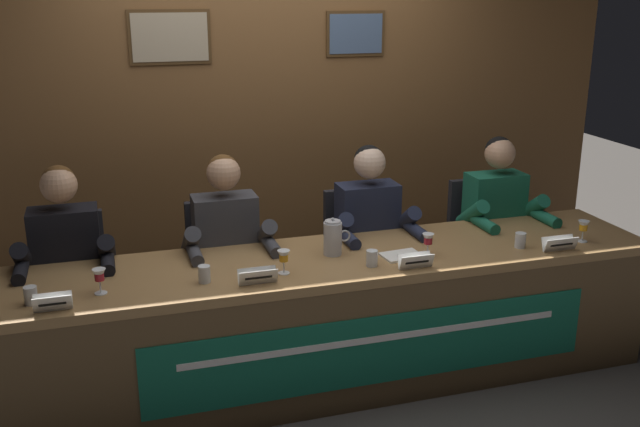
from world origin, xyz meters
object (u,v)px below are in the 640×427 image
at_px(panelist_far_left, 67,264).
at_px(chair_far_right, 482,250).
at_px(panelist_far_right, 500,220).
at_px(document_stack_center_right, 402,255).
at_px(water_cup_far_left, 31,296).
at_px(nameplate_center_right, 416,261).
at_px(panelist_center_left, 228,247).
at_px(juice_glass_far_left, 99,277).
at_px(conference_table, 327,305).
at_px(juice_glass_far_right, 583,227).
at_px(water_cup_center_right, 372,259).
at_px(chair_far_left, 73,297).
at_px(chair_center_right, 360,264).
at_px(panelist_center_right, 372,233).
at_px(juice_glass_center_left, 284,258).
at_px(nameplate_center_left, 258,276).
at_px(water_pitcher_central, 333,238).
at_px(juice_glass_center_right, 428,240).
at_px(nameplate_far_left, 53,303).
at_px(chair_center_left, 224,280).
at_px(nameplate_far_right, 560,244).
at_px(water_cup_center_left, 204,275).
at_px(water_cup_far_right, 520,241).

xyz_separation_m(panelist_far_left, chair_far_right, (2.60, 0.20, -0.28)).
height_order(panelist_far_right, document_stack_center_right, panelist_far_right).
bearing_deg(water_cup_far_left, nameplate_center_right, -3.31).
bearing_deg(panelist_center_left, juice_glass_far_left, -144.44).
bearing_deg(conference_table, juice_glass_far_right, -2.76).
bearing_deg(panelist_far_right, water_cup_center_right, -153.28).
distance_m(chair_far_left, panelist_center_left, 0.93).
bearing_deg(chair_center_right, water_cup_center_right, -105.74).
bearing_deg(water_cup_center_right, panelist_far_left, 160.45).
xyz_separation_m(panelist_center_left, water_cup_center_right, (0.66, -0.54, 0.05)).
height_order(conference_table, panelist_center_right, panelist_center_right).
relative_size(juice_glass_center_left, nameplate_center_right, 0.68).
height_order(nameplate_center_left, chair_far_right, chair_far_right).
relative_size(water_pitcher_central, document_stack_center_right, 0.94).
relative_size(nameplate_center_left, juice_glass_center_right, 1.54).
height_order(panelist_far_left, nameplate_far_left, panelist_far_left).
bearing_deg(panelist_center_left, chair_far_left, 166.99).
relative_size(chair_center_left, juice_glass_center_right, 7.36).
height_order(panelist_far_left, panelist_center_right, same).
relative_size(nameplate_far_left, juice_glass_center_left, 1.35).
xyz_separation_m(nameplate_center_left, panelist_center_right, (0.83, 0.60, -0.05)).
xyz_separation_m(chair_center_right, juice_glass_far_right, (1.07, -0.74, 0.38)).
bearing_deg(nameplate_center_left, water_cup_far_left, 175.97).
relative_size(nameplate_far_left, panelist_center_left, 0.13).
bearing_deg(conference_table, panelist_far_right, 19.74).
relative_size(water_cup_far_left, water_pitcher_central, 0.40).
relative_size(panelist_center_left, juice_glass_far_right, 10.00).
relative_size(chair_center_left, chair_center_right, 1.00).
distance_m(water_cup_center_right, nameplate_far_right, 1.07).
height_order(chair_center_right, water_cup_center_right, chair_center_right).
relative_size(water_cup_far_left, document_stack_center_right, 0.38).
bearing_deg(water_cup_center_left, water_cup_far_right, -0.54).
height_order(water_cup_center_left, document_stack_center_right, water_cup_center_left).
relative_size(panelist_far_left, panelist_center_left, 1.00).
height_order(nameplate_far_left, water_cup_far_left, water_cup_far_left).
distance_m(water_cup_far_left, juice_glass_center_right, 2.00).
xyz_separation_m(panelist_far_left, nameplate_center_right, (1.73, -0.64, 0.05)).
distance_m(chair_center_right, nameplate_center_right, 0.90).
relative_size(juice_glass_center_right, juice_glass_far_right, 1.00).
bearing_deg(juice_glass_far_right, panelist_far_left, 169.17).
height_order(panelist_far_right, juice_glass_far_right, panelist_far_right).
height_order(panelist_far_left, document_stack_center_right, panelist_far_left).
relative_size(nameplate_center_left, chair_far_right, 0.21).
height_order(juice_glass_far_left, nameplate_center_left, juice_glass_far_left).
bearing_deg(water_pitcher_central, juice_glass_far_right, -8.74).
bearing_deg(juice_glass_center_left, juice_glass_far_right, -0.96).
relative_size(panelist_center_right, water_cup_center_right, 14.58).
xyz_separation_m(conference_table, juice_glass_far_right, (1.50, -0.07, 0.32)).
bearing_deg(chair_center_right, water_cup_far_left, -158.65).
bearing_deg(water_cup_far_right, water_cup_center_right, -178.67).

